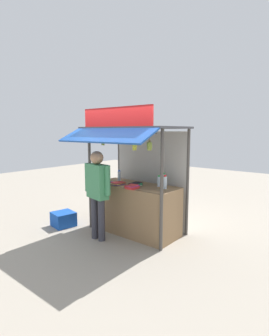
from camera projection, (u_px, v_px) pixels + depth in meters
ground_plane at (134, 232)px, 5.59m from camera, size 20.00×20.00×0.00m
stall_counter at (134, 208)px, 5.52m from camera, size 1.84×0.78×1.00m
stall_structure at (138, 158)px, 5.47m from camera, size 2.04×1.67×2.53m
water_bottle_right at (165, 182)px, 5.08m from camera, size 0.07×0.07×0.27m
water_bottle_far_right at (119, 176)px, 5.82m from camera, size 0.07×0.07×0.25m
water_bottle_front_right at (159, 181)px, 5.29m from camera, size 0.06×0.06×0.23m
water_bottle_rear_center at (164, 180)px, 5.37m from camera, size 0.07×0.07×0.26m
magazine_stack_center at (118, 183)px, 5.48m from camera, size 0.23×0.29×0.05m
magazine_stack_back_right at (132, 187)px, 5.10m from camera, size 0.23×0.26×0.07m
magazine_stack_mid_right at (106, 183)px, 5.58m from camera, size 0.21×0.25×0.04m
magazine_stack_front_left at (135, 184)px, 5.37m from camera, size 0.20×0.30×0.06m
banana_bunch_leftmost at (135, 146)px, 4.71m from camera, size 0.11×0.11×0.30m
banana_bunch_inner_left at (149, 146)px, 4.51m from camera, size 0.11×0.11×0.28m
banana_bunch_rightmost at (103, 142)px, 5.20m from camera, size 0.09×0.09×0.23m
vendor_person at (97, 187)px, 5.06m from camera, size 0.65×0.30×1.72m
plastic_crate at (63, 219)px, 5.91m from camera, size 0.52×0.52×0.31m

